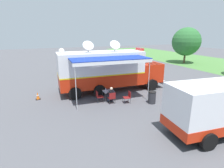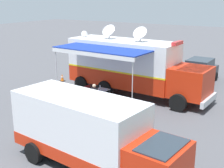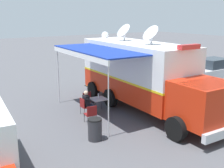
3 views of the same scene
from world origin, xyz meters
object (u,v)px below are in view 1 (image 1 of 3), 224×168
Objects in this scene: trash_bin at (152,97)px; car_behind_truck at (116,68)px; seated_responder at (111,94)px; command_truck at (109,69)px; folding_chair_at_table at (112,97)px; folding_chair_spare_by_truck at (128,96)px; folding_table at (108,92)px; traffic_cone at (38,96)px; folding_chair_beside_table at (99,96)px; car_far_corner at (71,67)px; water_bottle at (106,90)px.

trash_bin is 9.23m from car_behind_truck.
seated_responder is at bearing -26.25° from car_behind_truck.
seated_responder is at bearing -20.00° from command_truck.
folding_chair_spare_by_truck is (0.31, 1.17, 0.00)m from folding_chair_at_table.
command_truck is 3.22m from seated_responder.
command_truck is 11.44× the size of folding_table.
trash_bin is at bearing 64.46° from folding_chair_spare_by_truck.
traffic_cone is (-3.07, -5.02, -0.23)m from folding_chair_at_table.
traffic_cone is at bearing -91.12° from command_truck.
folding_chair_beside_table is at bearing -116.36° from folding_chair_spare_by_truck.
car_far_corner reaches higher than folding_table.
water_bottle is 0.79m from folding_chair_beside_table.
folding_chair_spare_by_truck is (0.98, 1.98, 0.00)m from folding_chair_beside_table.
water_bottle is at bearing -124.45° from trash_bin.
folding_chair_spare_by_truck is 1.77m from trash_bin.
folding_table is 0.61m from seated_responder.
folding_chair_at_table is at bearing -104.94° from folding_chair_spare_by_truck.
seated_responder is 5.81m from traffic_cone.
command_truck is 6.26m from traffic_cone.
car_behind_truck reaches higher than folding_chair_beside_table.
folding_table is at bearing -27.90° from car_behind_truck.
car_far_corner is at bearing -167.54° from command_truck.
folding_chair_at_table is 1.00× the size of folding_chair_spare_by_truck.
folding_chair_spare_by_truck is 0.70× the size of seated_responder.
command_truck is 7.68× the size of seated_responder.
folding_chair_at_table is at bearing 58.51° from traffic_cone.
trash_bin is (1.26, 2.76, -0.20)m from seated_responder.
water_bottle is 0.97m from folding_chair_at_table.
trash_bin is at bearing 61.94° from traffic_cone.
folding_chair_at_table reaches higher than traffic_cone.
command_truck is at bearing 161.02° from folding_chair_at_table.
folding_chair_spare_by_truck is 0.96× the size of trash_bin.
water_bottle reaches higher than folding_chair_spare_by_truck.
folding_chair_beside_table is at bearing 0.13° from car_far_corner.
folding_chair_at_table and folding_chair_spare_by_truck have the same top height.
car_behind_truck and car_far_corner have the same top height.
folding_table is (2.16, -0.97, -1.27)m from command_truck.
water_bottle is 0.26× the size of folding_chair_spare_by_truck.
folding_chair_spare_by_truck is 7.06m from traffic_cone.
folding_chair_beside_table is (2.29, -1.82, -1.43)m from command_truck.
command_truck is 11.04× the size of folding_chair_at_table.
car_far_corner is (-10.51, -0.87, 0.21)m from folding_table.
seated_responder is 3.04m from trash_bin.
trash_bin is (0.76, 1.60, -0.06)m from folding_chair_spare_by_truck.
seated_responder reaches higher than traffic_cone.
folding_chair_at_table is 5.89m from traffic_cone.
car_far_corner is (-12.38, -3.60, 0.42)m from trash_bin.
car_behind_truck is (-7.28, 3.85, 0.21)m from folding_table.
car_far_corner is (-8.35, -1.85, -1.07)m from command_truck.
folding_chair_spare_by_truck is at bearing 46.72° from water_bottle.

